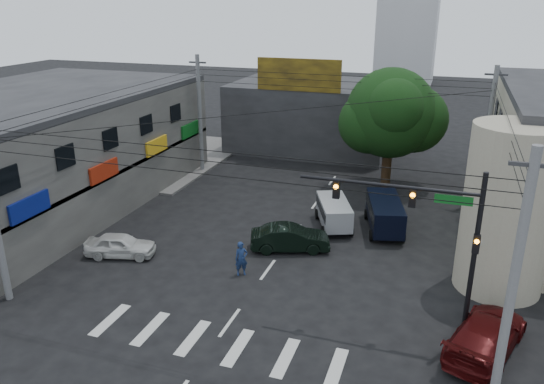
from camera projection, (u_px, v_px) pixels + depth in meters
The scene contains 17 objects.
ground at pixel (254, 289), 25.52m from camera, with size 160.00×160.00×0.00m, color black.
sidewalk_far_left at pixel (136, 155), 46.94m from camera, with size 16.00×16.00×0.15m, color #514F4C.
building_left at pixel (31, 153), 35.10m from camera, with size 14.00×24.00×7.00m, color #43413E.
corner_column at pixel (507, 210), 24.36m from camera, with size 4.00×4.00×8.00m, color gray.
building_far at pixel (313, 115), 48.80m from camera, with size 14.00×10.00×6.00m, color #232326.
billboard at pixel (299, 75), 42.97m from camera, with size 7.00×0.30×2.60m, color olive.
street_tree at pixel (391, 113), 37.53m from camera, with size 6.40×6.40×8.70m.
traffic_gantry at pixel (432, 226), 20.59m from camera, with size 7.10×0.35×7.20m.
utility_pole_near_right at pixel (513, 286), 16.75m from camera, with size 0.32×0.32×9.20m, color #59595B.
utility_pole_far_left at pixel (200, 115), 41.33m from camera, with size 0.32×0.32×9.20m, color #59595B.
utility_pole_far_right at pixel (487, 136), 34.97m from camera, with size 0.32×0.32×9.20m, color #59595B.
dark_sedan at pixel (290, 238), 29.22m from camera, with size 4.59×2.85×1.43m, color black.
white_compact at pixel (120, 245), 28.55m from camera, with size 4.02×2.46×1.28m, color silver.
maroon_sedan at pixel (486, 334), 20.77m from camera, with size 3.74×5.66×1.52m, color #3C0809.
silver_minivan at pixel (334, 214), 32.13m from camera, with size 2.98×4.21×1.67m, color #ADAFB6, non-canonical shape.
navy_van at pixel (385, 215), 31.71m from camera, with size 2.91×4.99×1.88m, color black, non-canonical shape.
traffic_officer at pixel (241, 259), 26.51m from camera, with size 0.78×0.73×1.79m, color #16264D.
Camera 1 is at (8.03, -20.88, 13.16)m, focal length 35.00 mm.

